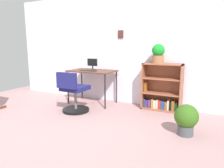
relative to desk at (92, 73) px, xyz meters
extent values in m
plane|color=#AE8586|center=(0.24, -1.73, -0.68)|extent=(6.24, 6.24, 0.00)
cube|color=white|center=(0.24, 0.42, 0.52)|extent=(5.20, 0.10, 2.40)
cube|color=#502722|center=(0.52, 0.36, 0.83)|extent=(0.12, 0.02, 0.17)
cube|color=brown|center=(0.00, 0.00, 0.04)|extent=(1.01, 0.61, 0.03)
cylinder|color=black|center=(-0.46, -0.26, -0.32)|extent=(0.03, 0.03, 0.71)
cylinder|color=black|center=(0.46, -0.26, -0.32)|extent=(0.03, 0.03, 0.71)
cylinder|color=black|center=(-0.46, 0.26, -0.32)|extent=(0.03, 0.03, 0.71)
cylinder|color=black|center=(0.46, 0.26, -0.32)|extent=(0.03, 0.03, 0.71)
cylinder|color=#262628|center=(-0.02, 0.06, 0.07)|extent=(0.15, 0.15, 0.01)
cylinder|color=#262628|center=(-0.02, 0.06, 0.11)|extent=(0.03, 0.03, 0.08)
cube|color=black|center=(-0.02, 0.05, 0.23)|extent=(0.24, 0.02, 0.16)
cube|color=#342C1D|center=(-0.02, -0.13, 0.07)|extent=(0.37, 0.11, 0.02)
cylinder|color=black|center=(0.02, -0.65, -0.65)|extent=(0.52, 0.52, 0.05)
cylinder|color=slate|center=(0.02, -0.65, -0.44)|extent=(0.05, 0.05, 0.38)
cube|color=navy|center=(0.02, -0.65, -0.21)|extent=(0.44, 0.44, 0.08)
cube|color=navy|center=(0.02, -0.90, -0.03)|extent=(0.42, 0.07, 0.29)
cube|color=#9B593D|center=(1.12, 0.19, -0.21)|extent=(0.02, 0.30, 0.93)
cube|color=#9B593D|center=(1.86, 0.19, -0.21)|extent=(0.02, 0.30, 0.93)
cube|color=#9B593D|center=(1.49, 0.19, 0.24)|extent=(0.76, 0.30, 0.02)
cube|color=#9B593D|center=(1.49, 0.19, -0.67)|extent=(0.76, 0.30, 0.02)
cube|color=#9B593D|center=(1.49, 0.33, -0.21)|extent=(0.76, 0.02, 0.93)
cube|color=#9B593D|center=(1.49, 0.19, -0.34)|extent=(0.71, 0.28, 0.02)
cube|color=#9B593D|center=(1.49, 0.19, -0.05)|extent=(0.71, 0.28, 0.02)
cube|color=#1E478C|center=(1.16, 0.18, -0.57)|extent=(0.03, 0.12, 0.17)
cube|color=#593372|center=(1.20, 0.18, -0.58)|extent=(0.05, 0.09, 0.14)
cube|color=#593372|center=(1.27, 0.18, -0.58)|extent=(0.06, 0.12, 0.16)
cube|color=#B79323|center=(1.32, 0.18, -0.56)|extent=(0.03, 0.13, 0.18)
cube|color=beige|center=(1.37, 0.18, -0.57)|extent=(0.05, 0.12, 0.16)
cube|color=beige|center=(1.42, 0.18, -0.57)|extent=(0.04, 0.10, 0.17)
cube|color=#B22D28|center=(1.47, 0.18, -0.57)|extent=(0.05, 0.11, 0.17)
cube|color=#1E478C|center=(1.54, 0.18, -0.57)|extent=(0.07, 0.12, 0.16)
cube|color=#99591E|center=(1.59, 0.18, -0.58)|extent=(0.04, 0.11, 0.16)
cube|color=beige|center=(1.64, 0.18, -0.56)|extent=(0.04, 0.11, 0.19)
cube|color=black|center=(1.68, 0.18, -0.57)|extent=(0.04, 0.12, 0.17)
cube|color=#99591E|center=(1.73, 0.18, -0.56)|extent=(0.06, 0.10, 0.19)
cube|color=#237238|center=(1.79, 0.18, -0.58)|extent=(0.05, 0.09, 0.16)
cube|color=#99591E|center=(1.17, 0.18, -0.24)|extent=(0.04, 0.09, 0.19)
cylinder|color=#9E6642|center=(1.40, 0.17, 0.33)|extent=(0.22, 0.22, 0.15)
sphere|color=#199327|center=(1.40, 0.17, 0.50)|extent=(0.24, 0.24, 0.24)
cylinder|color=#474C51|center=(2.09, -0.84, -0.61)|extent=(0.22, 0.22, 0.15)
sphere|color=#35631A|center=(2.09, -0.84, -0.40)|extent=(0.34, 0.34, 0.34)
camera|label=1|loc=(2.41, -3.83, 0.60)|focal=33.23mm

